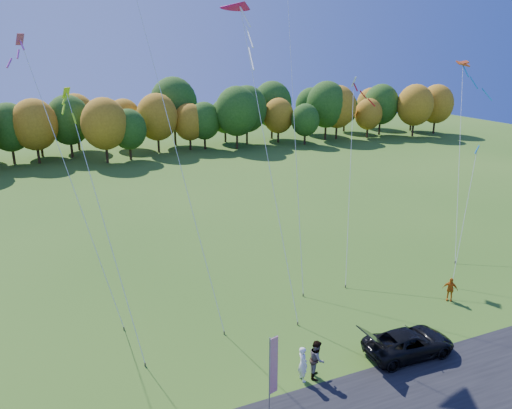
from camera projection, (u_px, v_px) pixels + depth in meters
name	position (u px, v px, depth m)	size (l,w,h in m)	color
ground	(305.00, 373.00, 24.67)	(160.00, 160.00, 0.00)	#2D5717
tree_line	(121.00, 157.00, 72.69)	(116.00, 12.00, 10.00)	#1E4711
black_suv	(409.00, 343.00, 25.97)	(2.23, 4.84, 1.34)	black
person_tailgate_a	(303.00, 364.00, 23.87)	(0.66, 0.43, 1.81)	white
person_tailgate_b	(317.00, 359.00, 24.14)	(0.95, 0.74, 1.95)	gray
person_east	(450.00, 289.00, 31.49)	(0.91, 0.38, 1.55)	#C76112
feather_flag	(273.00, 365.00, 21.55)	(0.48, 0.20, 3.69)	#999999
kite_delta_blue	(155.00, 68.00, 27.94)	(5.20, 12.44, 29.49)	#4C3F33
kite_parafoil_orange	(292.00, 69.00, 34.67)	(6.47, 13.87, 28.23)	#4C3F33
kite_delta_red	(258.00, 90.00, 29.80)	(2.35, 9.18, 19.14)	#4C3F33
kite_parafoil_rainbow	(460.00, 156.00, 39.57)	(7.79, 8.29, 14.59)	#4C3F33
kite_diamond_yellow	(104.00, 223.00, 25.97)	(2.42, 7.75, 13.62)	#4C3F33
kite_diamond_white	(350.00, 178.00, 35.25)	(5.09, 7.51, 13.65)	#4C3F33
kite_diamond_pink	(72.00, 185.00, 27.93)	(3.99, 6.57, 16.42)	#4C3F33
kite_diamond_blue_low	(465.00, 216.00, 33.89)	(3.97, 3.08, 9.21)	#4C3F33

